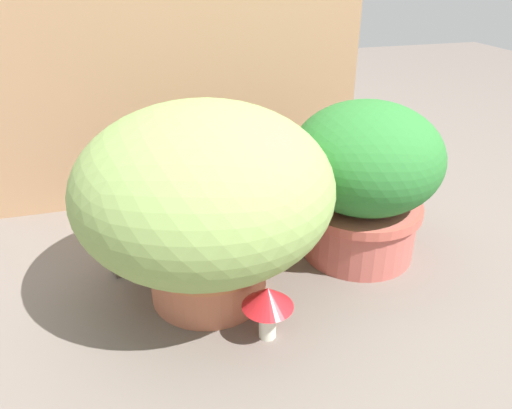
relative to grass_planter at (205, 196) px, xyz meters
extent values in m
plane|color=#6C6159|center=(0.03, -0.01, -0.26)|extent=(6.00, 6.00, 0.00)
cube|color=tan|center=(0.02, 0.55, 0.17)|extent=(1.16, 0.03, 0.86)
cylinder|color=#B9684A|center=(0.00, 0.00, -0.20)|extent=(0.27, 0.27, 0.12)
cylinder|color=#BB6F43|center=(0.00, 0.00, -0.15)|extent=(0.29, 0.29, 0.02)
ellipsoid|color=#83A254|center=(0.00, 0.00, 0.02)|extent=(0.56, 0.56, 0.36)
cylinder|color=#BE5D53|center=(0.42, 0.07, -0.18)|extent=(0.29, 0.29, 0.15)
cylinder|color=#C25A4C|center=(0.42, 0.07, -0.12)|extent=(0.31, 0.31, 0.02)
ellipsoid|color=#2B7430|center=(0.42, 0.07, 0.01)|extent=(0.38, 0.38, 0.28)
ellipsoid|color=#76685A|center=(-0.01, 0.16, -0.15)|extent=(0.30, 0.24, 0.22)
ellipsoid|color=#AA9E8C|center=(0.08, 0.19, -0.16)|extent=(0.10, 0.12, 0.11)
sphere|color=#76685A|center=(0.10, 0.19, -0.03)|extent=(0.14, 0.14, 0.11)
cone|color=#76685A|center=(0.09, 0.22, 0.03)|extent=(0.05, 0.05, 0.04)
cone|color=#76685A|center=(0.11, 0.16, 0.03)|extent=(0.05, 0.05, 0.04)
cylinder|color=#76685A|center=(-0.13, 0.16, -0.24)|extent=(0.19, 0.09, 0.07)
cylinder|color=silver|center=(0.09, -0.18, -0.22)|extent=(0.04, 0.04, 0.08)
cone|color=red|center=(0.09, -0.18, -0.16)|extent=(0.11, 0.11, 0.05)
camera|label=1|loc=(-0.15, -0.93, 0.46)|focal=34.30mm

